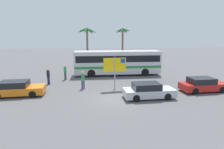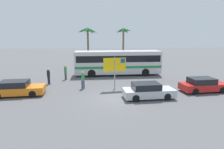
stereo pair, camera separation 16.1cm
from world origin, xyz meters
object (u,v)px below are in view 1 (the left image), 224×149
at_px(bus_front_coach, 117,62).
at_px(car_silver, 148,91).
at_px(car_orange, 17,89).
at_px(ferry_sign, 115,66).
at_px(pedestrian_near_sign, 83,79).
at_px(pedestrian_by_bus, 48,75).
at_px(car_red, 203,85).
at_px(pedestrian_crossing_lot, 65,71).

height_order(bus_front_coach, car_silver, bus_front_coach).
distance_m(bus_front_coach, car_orange, 12.76).
relative_size(ferry_sign, pedestrian_near_sign, 1.83).
height_order(car_orange, car_silver, same).
bearing_deg(car_silver, car_orange, 168.16).
bearing_deg(pedestrian_by_bus, bus_front_coach, -33.57).
distance_m(car_orange, car_silver, 11.48).
height_order(ferry_sign, pedestrian_by_bus, ferry_sign).
height_order(bus_front_coach, car_red, bus_front_coach).
xyz_separation_m(pedestrian_by_bus, pedestrian_near_sign, (3.75, -2.02, -0.00)).
bearing_deg(bus_front_coach, car_red, -49.90).
xyz_separation_m(ferry_sign, pedestrian_by_bus, (-6.92, 2.48, -1.29)).
relative_size(ferry_sign, pedestrian_crossing_lot, 1.81).
xyz_separation_m(car_silver, pedestrian_near_sign, (-5.62, 3.44, 0.40)).
relative_size(car_red, car_silver, 1.01).
distance_m(ferry_sign, pedestrian_crossing_lot, 7.21).
height_order(bus_front_coach, pedestrian_by_bus, bus_front_coach).
xyz_separation_m(ferry_sign, pedestrian_near_sign, (-3.16, 0.47, -1.29)).
relative_size(car_orange, car_silver, 1.06).
bearing_deg(car_red, pedestrian_near_sign, 166.32).
height_order(car_orange, pedestrian_crossing_lot, pedestrian_crossing_lot).
xyz_separation_m(ferry_sign, car_orange, (-8.86, -1.09, -1.69)).
relative_size(bus_front_coach, car_silver, 2.56).
xyz_separation_m(car_orange, pedestrian_crossing_lot, (3.44, 5.67, 0.41)).
bearing_deg(pedestrian_by_bus, car_red, -76.75).
bearing_deg(car_red, ferry_sign, 165.56).
relative_size(bus_front_coach, ferry_sign, 3.49).
xyz_separation_m(car_red, pedestrian_crossing_lot, (-13.60, 6.19, 0.41)).
height_order(pedestrian_crossing_lot, pedestrian_by_bus, pedestrian_crossing_lot).
bearing_deg(car_silver, pedestrian_near_sign, 146.14).
bearing_deg(car_orange, bus_front_coach, 35.26).
bearing_deg(pedestrian_crossing_lot, ferry_sign, 87.18).
bearing_deg(pedestrian_near_sign, car_orange, 114.89).
relative_size(bus_front_coach, car_orange, 2.43).
xyz_separation_m(car_silver, pedestrian_crossing_lot, (-7.88, 7.56, 0.41)).
relative_size(ferry_sign, car_red, 0.73).
bearing_deg(ferry_sign, pedestrian_by_bus, 155.11).
bearing_deg(car_silver, bus_front_coach, 95.39).
height_order(car_red, car_silver, same).
height_order(bus_front_coach, car_orange, bus_front_coach).
height_order(car_orange, pedestrian_near_sign, pedestrian_near_sign).
relative_size(pedestrian_crossing_lot, pedestrian_by_bus, 1.01).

